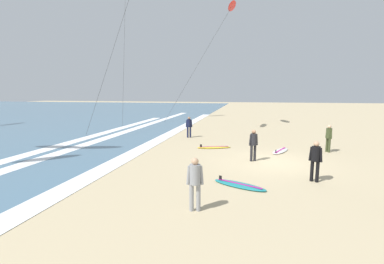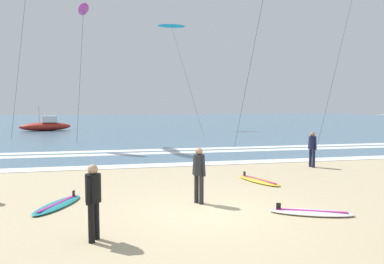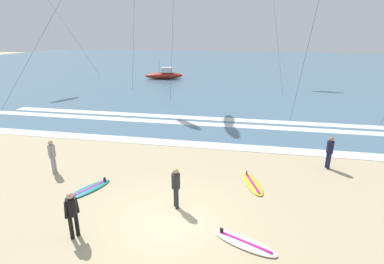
{
  "view_description": "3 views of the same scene",
  "coord_description": "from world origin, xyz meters",
  "px_view_note": "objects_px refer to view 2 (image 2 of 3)",
  "views": [
    {
      "loc": [
        -13.71,
        1.09,
        3.46
      ],
      "look_at": [
        -0.34,
        3.88,
        1.45
      ],
      "focal_mm": 25.43,
      "sensor_mm": 36.0,
      "label": 1
    },
    {
      "loc": [
        -2.31,
        -8.99,
        2.81
      ],
      "look_at": [
        0.82,
        5.42,
        1.69
      ],
      "focal_mm": 33.64,
      "sensor_mm": 36.0,
      "label": 2
    },
    {
      "loc": [
        2.48,
        -8.67,
        6.26
      ],
      "look_at": [
        0.18,
        3.04,
        2.26
      ],
      "focal_mm": 27.96,
      "sensor_mm": 36.0,
      "label": 3
    }
  ],
  "objects_px": {
    "surfer_foreground_main": "(199,170)",
    "surfer_left_near": "(93,195)",
    "surfer_right_near": "(312,146)",
    "surfboard_foreground_flat": "(259,180)",
    "surfboard_right_spare": "(311,212)",
    "kite_magenta_high_left": "(83,10)",
    "surfboard_left_pile": "(58,205)",
    "offshore_boat": "(46,126)",
    "kite_cyan_far_left": "(172,27)"
  },
  "relations": [
    {
      "from": "surfer_foreground_main",
      "to": "surfer_left_near",
      "type": "bearing_deg",
      "value": -140.36
    },
    {
      "from": "surfer_right_near",
      "to": "surfer_left_near",
      "type": "bearing_deg",
      "value": -142.49
    },
    {
      "from": "surfboard_foreground_flat",
      "to": "surfboard_right_spare",
      "type": "xyz_separation_m",
      "value": [
        -0.22,
        -3.94,
        0.0
      ]
    },
    {
      "from": "surfboard_foreground_flat",
      "to": "kite_magenta_high_left",
      "type": "bearing_deg",
      "value": 115.79
    },
    {
      "from": "surfboard_left_pile",
      "to": "offshore_boat",
      "type": "relative_size",
      "value": 0.39
    },
    {
      "from": "surfboard_foreground_flat",
      "to": "kite_magenta_high_left",
      "type": "relative_size",
      "value": 0.22
    },
    {
      "from": "surfboard_foreground_flat",
      "to": "offshore_boat",
      "type": "xyz_separation_m",
      "value": [
        -12.32,
        29.01,
        0.51
      ]
    },
    {
      "from": "surfboard_foreground_flat",
      "to": "offshore_boat",
      "type": "height_order",
      "value": "offshore_boat"
    },
    {
      "from": "kite_magenta_high_left",
      "to": "surfer_right_near",
      "type": "bearing_deg",
      "value": -49.19
    },
    {
      "from": "surfer_right_near",
      "to": "surfboard_right_spare",
      "type": "bearing_deg",
      "value": -120.83
    },
    {
      "from": "surfer_right_near",
      "to": "kite_cyan_far_left",
      "type": "distance_m",
      "value": 28.93
    },
    {
      "from": "surfboard_right_spare",
      "to": "surfer_left_near",
      "type": "bearing_deg",
      "value": -172.64
    },
    {
      "from": "kite_cyan_far_left",
      "to": "surfer_left_near",
      "type": "bearing_deg",
      "value": -101.75
    },
    {
      "from": "surfboard_foreground_flat",
      "to": "surfer_foreground_main",
      "type": "bearing_deg",
      "value": -140.14
    },
    {
      "from": "surfer_foreground_main",
      "to": "surfer_right_near",
      "type": "distance_m",
      "value": 7.9
    },
    {
      "from": "surfboard_foreground_flat",
      "to": "surfboard_right_spare",
      "type": "distance_m",
      "value": 3.95
    },
    {
      "from": "surfer_left_near",
      "to": "surfer_foreground_main",
      "type": "relative_size",
      "value": 1.0
    },
    {
      "from": "surfboard_right_spare",
      "to": "kite_cyan_far_left",
      "type": "height_order",
      "value": "kite_cyan_far_left"
    },
    {
      "from": "surfer_left_near",
      "to": "surfer_right_near",
      "type": "height_order",
      "value": "same"
    },
    {
      "from": "surfer_left_near",
      "to": "surfer_right_near",
      "type": "relative_size",
      "value": 1.0
    },
    {
      "from": "kite_magenta_high_left",
      "to": "surfer_left_near",
      "type": "bearing_deg",
      "value": -85.47
    },
    {
      "from": "surfer_left_near",
      "to": "surfboard_left_pile",
      "type": "xyz_separation_m",
      "value": [
        -1.12,
        2.84,
        -0.91
      ]
    },
    {
      "from": "surfer_foreground_main",
      "to": "surfboard_right_spare",
      "type": "relative_size",
      "value": 0.74
    },
    {
      "from": "surfer_right_near",
      "to": "surfboard_right_spare",
      "type": "distance_m",
      "value": 7.4
    },
    {
      "from": "kite_magenta_high_left",
      "to": "surfboard_right_spare",
      "type": "bearing_deg",
      "value": -69.72
    },
    {
      "from": "surfer_foreground_main",
      "to": "surfboard_foreground_flat",
      "type": "distance_m",
      "value": 3.76
    },
    {
      "from": "surfboard_left_pile",
      "to": "surfboard_foreground_flat",
      "type": "bearing_deg",
      "value": 15.03
    },
    {
      "from": "kite_cyan_far_left",
      "to": "offshore_boat",
      "type": "height_order",
      "value": "kite_cyan_far_left"
    },
    {
      "from": "offshore_boat",
      "to": "surfboard_left_pile",
      "type": "bearing_deg",
      "value": -79.65
    },
    {
      "from": "surfer_right_near",
      "to": "offshore_boat",
      "type": "xyz_separation_m",
      "value": [
        -15.87,
        26.64,
        -0.4
      ]
    },
    {
      "from": "surfboard_right_spare",
      "to": "kite_cyan_far_left",
      "type": "xyz_separation_m",
      "value": [
        1.67,
        33.09,
        11.65
      ]
    },
    {
      "from": "surfboard_foreground_flat",
      "to": "kite_cyan_far_left",
      "type": "bearing_deg",
      "value": 87.15
    },
    {
      "from": "surfer_foreground_main",
      "to": "surfboard_left_pile",
      "type": "bearing_deg",
      "value": 172.08
    },
    {
      "from": "surfer_left_near",
      "to": "surfboard_right_spare",
      "type": "bearing_deg",
      "value": 7.36
    },
    {
      "from": "surfboard_foreground_flat",
      "to": "kite_magenta_high_left",
      "type": "distance_m",
      "value": 18.84
    },
    {
      "from": "surfboard_right_spare",
      "to": "kite_cyan_far_left",
      "type": "bearing_deg",
      "value": 87.11
    },
    {
      "from": "kite_cyan_far_left",
      "to": "surfboard_right_spare",
      "type": "bearing_deg",
      "value": -92.89
    },
    {
      "from": "surfboard_left_pile",
      "to": "surfboard_right_spare",
      "type": "height_order",
      "value": "same"
    },
    {
      "from": "surfer_foreground_main",
      "to": "surfboard_left_pile",
      "type": "distance_m",
      "value": 4.03
    },
    {
      "from": "surfboard_right_spare",
      "to": "surfer_right_near",
      "type": "bearing_deg",
      "value": 59.17
    },
    {
      "from": "surfboard_left_pile",
      "to": "surfer_foreground_main",
      "type": "bearing_deg",
      "value": -7.92
    },
    {
      "from": "surfer_foreground_main",
      "to": "kite_magenta_high_left",
      "type": "height_order",
      "value": "kite_magenta_high_left"
    },
    {
      "from": "surfer_foreground_main",
      "to": "surfboard_foreground_flat",
      "type": "relative_size",
      "value": 0.73
    },
    {
      "from": "surfer_foreground_main",
      "to": "kite_cyan_far_left",
      "type": "distance_m",
      "value": 33.54
    },
    {
      "from": "kite_cyan_far_left",
      "to": "surfboard_left_pile",
      "type": "bearing_deg",
      "value": -104.74
    },
    {
      "from": "surfer_foreground_main",
      "to": "offshore_boat",
      "type": "distance_m",
      "value": 32.76
    },
    {
      "from": "surfer_left_near",
      "to": "surfboard_left_pile",
      "type": "distance_m",
      "value": 3.18
    },
    {
      "from": "surfer_left_near",
      "to": "kite_magenta_high_left",
      "type": "bearing_deg",
      "value": 94.53
    },
    {
      "from": "kite_magenta_high_left",
      "to": "kite_cyan_far_left",
      "type": "distance_m",
      "value": 16.94
    },
    {
      "from": "surfboard_foreground_flat",
      "to": "kite_cyan_far_left",
      "type": "height_order",
      "value": "kite_cyan_far_left"
    }
  ]
}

